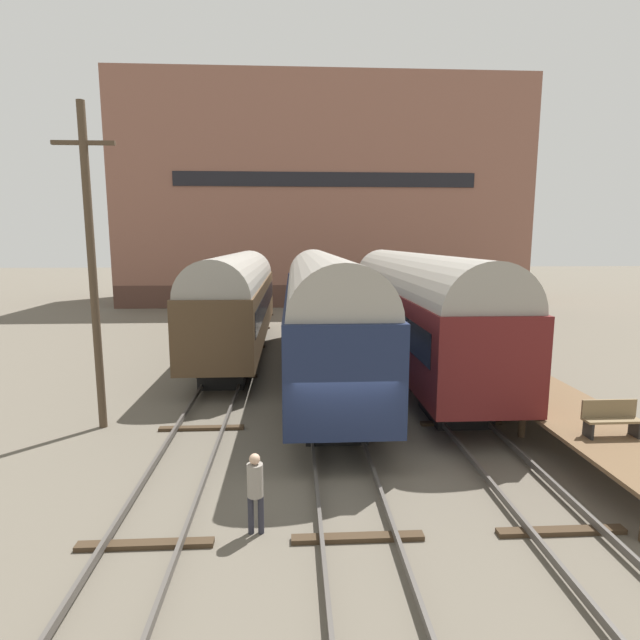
% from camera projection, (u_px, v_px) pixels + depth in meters
% --- Properties ---
extents(ground_plane, '(200.00, 200.00, 0.00)m').
position_uv_depth(ground_plane, '(343.00, 470.00, 12.71)').
color(ground_plane, '#60594C').
extents(track_left, '(2.60, 60.00, 0.26)m').
position_uv_depth(track_left, '(180.00, 469.00, 12.47)').
color(track_left, '#4C4742').
rests_on(track_left, ground).
extents(track_middle, '(2.60, 60.00, 0.26)m').
position_uv_depth(track_middle, '(343.00, 465.00, 12.69)').
color(track_middle, '#4C4742').
rests_on(track_middle, ground).
extents(track_right, '(2.60, 60.00, 0.26)m').
position_uv_depth(track_right, '(500.00, 461.00, 12.90)').
color(track_right, '#4C4742').
rests_on(track_right, ground).
extents(train_car_maroon, '(3.09, 17.43, 5.28)m').
position_uv_depth(train_car_maroon, '(415.00, 306.00, 21.67)').
color(train_car_maroon, black).
rests_on(train_car_maroon, ground).
extents(train_car_brown, '(2.99, 16.52, 5.15)m').
position_uv_depth(train_car_brown, '(237.00, 297.00, 25.48)').
color(train_car_brown, black).
rests_on(train_car_brown, ground).
extents(train_car_navy, '(3.04, 18.91, 5.29)m').
position_uv_depth(train_car_navy, '(322.00, 308.00, 20.98)').
color(train_car_navy, black).
rests_on(train_car_navy, ground).
extents(station_platform, '(2.67, 10.85, 0.96)m').
position_uv_depth(station_platform, '(562.00, 408.00, 14.82)').
color(station_platform, brown).
rests_on(station_platform, ground).
extents(bench, '(1.40, 0.40, 0.91)m').
position_uv_depth(bench, '(611.00, 417.00, 12.41)').
color(bench, brown).
rests_on(bench, station_platform).
extents(person_worker, '(0.32, 0.32, 1.68)m').
position_uv_depth(person_worker, '(255.00, 486.00, 9.82)').
color(person_worker, '#282833').
rests_on(person_worker, ground).
extents(utility_pole, '(1.80, 0.24, 9.75)m').
position_uv_depth(utility_pole, '(92.00, 266.00, 14.89)').
color(utility_pole, '#473828').
rests_on(utility_pole, ground).
extents(warehouse_building, '(36.50, 13.30, 19.85)m').
position_uv_depth(warehouse_building, '(321.00, 198.00, 48.80)').
color(warehouse_building, '#4F342A').
rests_on(warehouse_building, ground).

